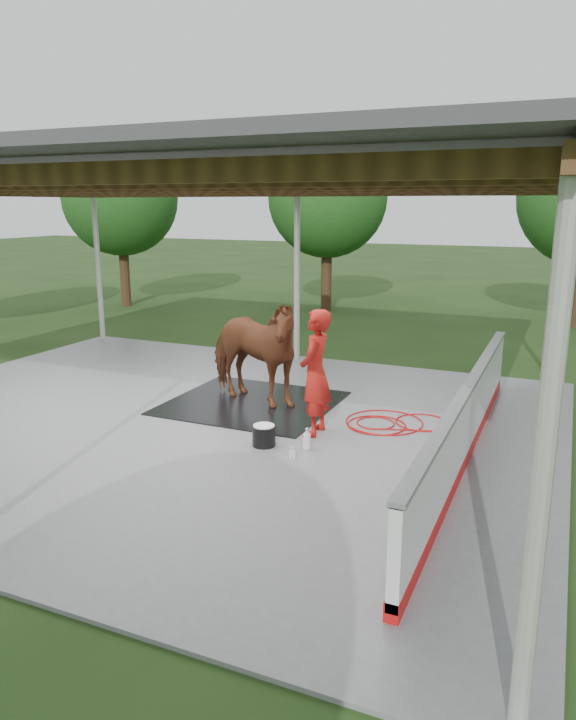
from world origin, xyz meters
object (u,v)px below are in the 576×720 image
at_px(dasher_board, 467,425).
at_px(wash_bucket, 264,435).
at_px(horse, 251,351).
at_px(handler, 315,373).

distance_m(dasher_board, wash_bucket, 2.96).
height_order(horse, handler, handler).
relative_size(dasher_board, wash_bucket, 22.74).
xyz_separation_m(dasher_board, handler, (-2.36, 0.18, 0.46)).
height_order(dasher_board, handler, handler).
height_order(dasher_board, horse, horse).
xyz_separation_m(horse, wash_bucket, (1.13, -1.80, -0.83)).
bearing_deg(horse, handler, -105.36).
distance_m(horse, handler, 1.91).
bearing_deg(wash_bucket, dasher_board, 12.26).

